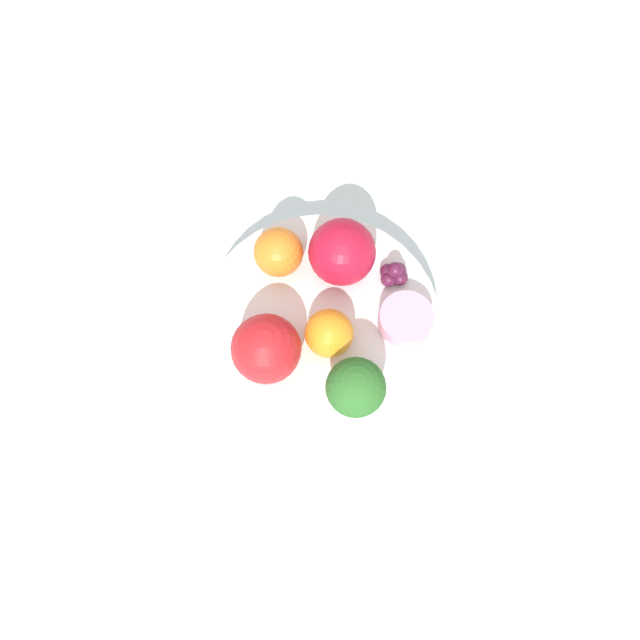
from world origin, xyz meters
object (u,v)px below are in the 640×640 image
bowl (320,330)px  orange_back (329,333)px  apple_red (342,252)px  apple_green (266,349)px  grape_cluster (394,274)px  small_cup (406,320)px  broccoli (356,388)px  orange_front (279,252)px

bowl → orange_back: 0.05m
apple_red → apple_green: size_ratio=1.01×
grape_cluster → small_cup: 0.05m
orange_back → apple_green: bearing=152.0°
apple_green → small_cup: size_ratio=1.24×
broccoli → orange_back: broccoli is taller
apple_green → grape_cluster: apple_green is taller
grape_cluster → broccoli: bearing=-154.0°
small_cup → apple_red: bearing=90.0°
apple_red → grape_cluster: bearing=-58.9°
bowl → apple_red: 0.08m
orange_front → small_cup: 0.13m
apple_green → orange_front: 0.10m
bowl → apple_red: (0.06, 0.03, 0.05)m
orange_front → small_cup: bearing=-72.9°
apple_green → orange_front: (0.07, 0.06, -0.01)m
apple_green → grape_cluster: size_ratio=2.19×
bowl → orange_back: bearing=-109.2°
broccoli → small_cup: bearing=10.1°
orange_front → orange_back: 0.09m
bowl → orange_front: (0.02, 0.07, 0.04)m
apple_green → orange_back: bearing=-28.0°
apple_red → grape_cluster: (0.03, -0.04, -0.02)m
bowl → small_cup: bearing=-44.9°
bowl → apple_green: 0.08m
orange_front → orange_back: bearing=-104.5°
broccoli → apple_green: broccoli is taller
small_cup → apple_green: bearing=150.0°
bowl → broccoli: 0.09m
apple_red → grape_cluster: apple_red is taller
small_cup → bowl: bearing=135.1°
bowl → grape_cluster: grape_cluster is taller
apple_red → orange_back: bearing=-144.2°
orange_front → small_cup: size_ratio=0.94×
broccoli → orange_back: (0.02, 0.05, -0.02)m
bowl → orange_back: (-0.01, -0.02, 0.04)m
small_cup → broccoli: bearing=-169.9°
broccoli → small_cup: broccoli is taller
broccoli → orange_front: size_ratio=1.37×
broccoli → apple_red: 0.13m
bowl → broccoli: bearing=-111.6°
apple_green → broccoli: bearing=-70.1°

